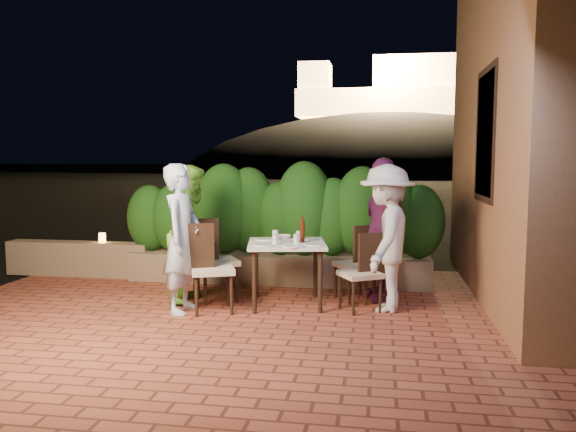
% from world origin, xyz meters
% --- Properties ---
extents(ground, '(400.00, 400.00, 0.00)m').
position_xyz_m(ground, '(0.00, 0.00, -0.02)').
color(ground, black).
rests_on(ground, ground).
extents(terrace_floor, '(7.00, 6.00, 0.15)m').
position_xyz_m(terrace_floor, '(0.00, 0.50, -0.07)').
color(terrace_floor, brown).
rests_on(terrace_floor, ground).
extents(building_wall, '(1.60, 5.00, 5.00)m').
position_xyz_m(building_wall, '(3.60, 2.00, 2.50)').
color(building_wall, '#A0663F').
rests_on(building_wall, ground).
extents(window_pane, '(0.08, 1.00, 1.40)m').
position_xyz_m(window_pane, '(2.82, 1.50, 2.00)').
color(window_pane, black).
rests_on(window_pane, building_wall).
extents(window_frame, '(0.06, 1.15, 1.55)m').
position_xyz_m(window_frame, '(2.81, 1.50, 2.00)').
color(window_frame, black).
rests_on(window_frame, building_wall).
extents(planter, '(4.20, 0.55, 0.40)m').
position_xyz_m(planter, '(0.20, 2.30, 0.20)').
color(planter, '#7A644D').
rests_on(planter, ground).
extents(hedge, '(4.00, 0.70, 1.10)m').
position_xyz_m(hedge, '(0.20, 2.30, 0.95)').
color(hedge, '#174412').
rests_on(hedge, planter).
extents(parapet, '(2.20, 0.30, 0.50)m').
position_xyz_m(parapet, '(-2.80, 2.30, 0.25)').
color(parapet, '#7A644D').
rests_on(parapet, ground).
extents(hill, '(52.00, 40.00, 22.00)m').
position_xyz_m(hill, '(2.00, 60.00, -4.00)').
color(hill, black).
rests_on(hill, ground).
extents(fortress, '(26.00, 8.00, 8.00)m').
position_xyz_m(fortress, '(2.00, 60.00, 10.50)').
color(fortress, '#FFCC7A').
rests_on(fortress, hill).
extents(dining_table, '(1.05, 1.05, 0.75)m').
position_xyz_m(dining_table, '(0.53, 1.12, 0.38)').
color(dining_table, white).
rests_on(dining_table, ground).
extents(plate_nw, '(0.23, 0.23, 0.01)m').
position_xyz_m(plate_nw, '(0.31, 0.84, 0.76)').
color(plate_nw, white).
rests_on(plate_nw, dining_table).
extents(plate_sw, '(0.23, 0.23, 0.01)m').
position_xyz_m(plate_sw, '(0.23, 1.29, 0.76)').
color(plate_sw, white).
rests_on(plate_sw, dining_table).
extents(plate_ne, '(0.23, 0.23, 0.01)m').
position_xyz_m(plate_ne, '(0.86, 0.96, 0.76)').
color(plate_ne, white).
rests_on(plate_ne, dining_table).
extents(plate_se, '(0.21, 0.21, 0.01)m').
position_xyz_m(plate_se, '(0.73, 1.41, 0.76)').
color(plate_se, white).
rests_on(plate_se, dining_table).
extents(plate_centre, '(0.20, 0.20, 0.01)m').
position_xyz_m(plate_centre, '(0.49, 1.16, 0.76)').
color(plate_centre, white).
rests_on(plate_centre, dining_table).
extents(plate_front, '(0.24, 0.24, 0.01)m').
position_xyz_m(plate_front, '(0.66, 0.80, 0.76)').
color(plate_front, white).
rests_on(plate_front, dining_table).
extents(glass_nw, '(0.07, 0.07, 0.11)m').
position_xyz_m(glass_nw, '(0.43, 0.95, 0.81)').
color(glass_nw, silver).
rests_on(glass_nw, dining_table).
extents(glass_sw, '(0.07, 0.07, 0.12)m').
position_xyz_m(glass_sw, '(0.37, 1.27, 0.81)').
color(glass_sw, silver).
rests_on(glass_sw, dining_table).
extents(glass_ne, '(0.06, 0.06, 0.11)m').
position_xyz_m(glass_ne, '(0.66, 1.06, 0.80)').
color(glass_ne, silver).
rests_on(glass_ne, dining_table).
extents(glass_se, '(0.06, 0.06, 0.11)m').
position_xyz_m(glass_se, '(0.64, 1.33, 0.81)').
color(glass_se, silver).
rests_on(glass_se, dining_table).
extents(beer_bottle, '(0.06, 0.06, 0.31)m').
position_xyz_m(beer_bottle, '(0.71, 1.19, 0.91)').
color(beer_bottle, '#46190B').
rests_on(beer_bottle, dining_table).
extents(bowl, '(0.24, 0.24, 0.04)m').
position_xyz_m(bowl, '(0.44, 1.44, 0.77)').
color(bowl, white).
rests_on(bowl, dining_table).
extents(chair_left_front, '(0.61, 0.61, 1.01)m').
position_xyz_m(chair_left_front, '(-0.25, 0.70, 0.51)').
color(chair_left_front, black).
rests_on(chair_left_front, ground).
extents(chair_left_back, '(0.64, 0.64, 1.01)m').
position_xyz_m(chair_left_back, '(-0.34, 1.17, 0.51)').
color(chair_left_back, black).
rests_on(chair_left_back, ground).
extents(chair_right_front, '(0.56, 0.56, 0.89)m').
position_xyz_m(chair_right_front, '(1.40, 1.01, 0.44)').
color(chair_right_front, black).
rests_on(chair_right_front, ground).
extents(chair_right_back, '(0.59, 0.59, 0.91)m').
position_xyz_m(chair_right_back, '(1.31, 1.50, 0.46)').
color(chair_right_back, black).
rests_on(chair_right_back, ground).
extents(diner_blue, '(0.43, 0.63, 1.67)m').
position_xyz_m(diner_blue, '(-0.57, 0.64, 0.84)').
color(diner_blue, silver).
rests_on(diner_blue, ground).
extents(diner_green, '(0.64, 0.82, 1.65)m').
position_xyz_m(diner_green, '(-0.64, 1.18, 0.83)').
color(diner_green, '#86DA44').
rests_on(diner_green, ground).
extents(diner_white, '(0.80, 1.17, 1.67)m').
position_xyz_m(diner_white, '(1.68, 1.08, 0.83)').
color(diner_white, silver).
rests_on(diner_white, ground).
extents(diner_purple, '(0.80, 1.11, 1.74)m').
position_xyz_m(diner_purple, '(1.64, 1.60, 0.87)').
color(diner_purple, '#722665').
rests_on(diner_purple, ground).
extents(parapet_lamp, '(0.10, 0.10, 0.14)m').
position_xyz_m(parapet_lamp, '(-2.42, 2.30, 0.57)').
color(parapet_lamp, orange).
rests_on(parapet_lamp, parapet).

